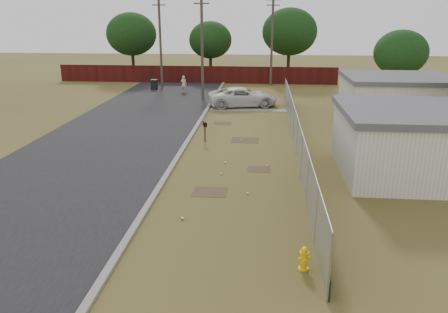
# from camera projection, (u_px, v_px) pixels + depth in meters

# --- Properties ---
(ground) EXTENTS (120.00, 120.00, 0.00)m
(ground) POSITION_uv_depth(u_px,v_px,m) (237.00, 156.00, 22.87)
(ground) COLOR brown
(ground) RESTS_ON ground
(street) EXTENTS (15.10, 60.00, 0.12)m
(street) POSITION_uv_depth(u_px,v_px,m) (149.00, 118.00, 31.07)
(street) COLOR black
(street) RESTS_ON ground
(chainlink_fence) EXTENTS (0.10, 27.06, 2.02)m
(chainlink_fence) POSITION_uv_depth(u_px,v_px,m) (296.00, 137.00, 23.32)
(chainlink_fence) COLOR gray
(chainlink_fence) RESTS_ON ground
(privacy_fence) EXTENTS (30.00, 0.12, 1.80)m
(privacy_fence) POSITION_uv_depth(u_px,v_px,m) (196.00, 74.00, 46.77)
(privacy_fence) COLOR #400E0D
(privacy_fence) RESTS_ON ground
(utility_poles) EXTENTS (12.60, 8.24, 9.00)m
(utility_poles) POSITION_uv_depth(u_px,v_px,m) (212.00, 40.00, 41.29)
(utility_poles) COLOR brown
(utility_poles) RESTS_ON ground
(houses) EXTENTS (9.30, 17.24, 3.10)m
(houses) POSITION_uv_depth(u_px,v_px,m) (413.00, 117.00, 24.51)
(houses) COLOR silver
(houses) RESTS_ON ground
(horizon_trees) EXTENTS (33.32, 31.94, 7.78)m
(horizon_trees) POSITION_uv_depth(u_px,v_px,m) (260.00, 40.00, 43.65)
(horizon_trees) COLOR #362718
(horizon_trees) RESTS_ON ground
(fire_hydrant) EXTENTS (0.38, 0.38, 0.76)m
(fire_hydrant) POSITION_uv_depth(u_px,v_px,m) (304.00, 259.00, 12.58)
(fire_hydrant) COLOR yellow
(fire_hydrant) RESTS_ON ground
(mailbox) EXTENTS (0.32, 0.52, 1.20)m
(mailbox) POSITION_uv_depth(u_px,v_px,m) (205.00, 126.00, 25.12)
(mailbox) COLOR brown
(mailbox) RESTS_ON ground
(pickup_truck) EXTENTS (5.94, 3.81, 1.52)m
(pickup_truck) POSITION_uv_depth(u_px,v_px,m) (243.00, 97.00, 34.87)
(pickup_truck) COLOR silver
(pickup_truck) RESTS_ON ground
(pedestrian) EXTENTS (0.63, 0.46, 1.58)m
(pedestrian) POSITION_uv_depth(u_px,v_px,m) (184.00, 84.00, 41.08)
(pedestrian) COLOR beige
(pedestrian) RESTS_ON ground
(trash_bin) EXTENTS (0.65, 0.71, 0.96)m
(trash_bin) POSITION_uv_depth(u_px,v_px,m) (154.00, 84.00, 42.78)
(trash_bin) COLOR black
(trash_bin) RESTS_ON ground
(scattered_litter) EXTENTS (3.17, 10.56, 0.07)m
(scattered_litter) POSITION_uv_depth(u_px,v_px,m) (233.00, 172.00, 20.39)
(scattered_litter) COLOR beige
(scattered_litter) RESTS_ON ground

